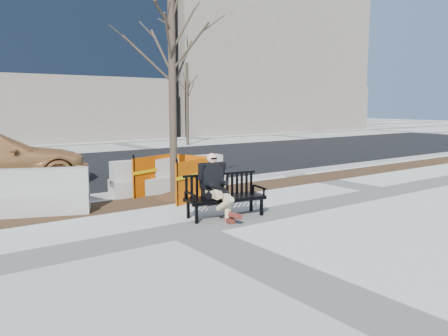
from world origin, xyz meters
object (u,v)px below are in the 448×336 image
Objects in this scene: tree_fence at (174,198)px; jersey_barrier_left at (4,216)px; bench at (225,217)px; jersey_barrier_right at (170,191)px; seated_man at (214,218)px.

jersey_barrier_left is (-3.76, 0.44, 0.00)m from tree_fence.
bench is 3.10m from jersey_barrier_right.
bench is at bearing -14.77° from jersey_barrier_left.
bench is 1.25× the size of seated_man.
seated_man is at bearing -98.07° from tree_fence.
seated_man reaches higher than jersey_barrier_right.
tree_fence is at bearing 91.79° from seated_man.
bench is at bearing -10.79° from seated_man.
bench is 0.31× the size of tree_fence.
tree_fence is 0.86m from jersey_barrier_right.
seated_man is 0.42× the size of jersey_barrier_right.
tree_fence is 3.79m from jersey_barrier_left.
tree_fence is at bearing -109.33° from jersey_barrier_right.
bench is 2.28m from tree_fence.
bench is at bearing -94.99° from jersey_barrier_right.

